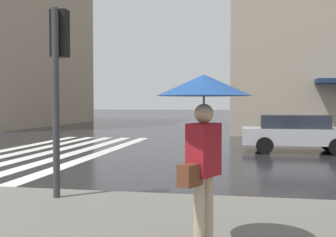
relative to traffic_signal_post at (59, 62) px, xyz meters
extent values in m
plane|color=black|center=(3.56, 2.71, -2.59)|extent=(220.00, 220.00, 0.00)
cube|color=silver|center=(7.56, 1.88, -2.58)|extent=(13.00, 0.50, 0.01)
cube|color=silver|center=(7.56, 2.88, -2.58)|extent=(13.00, 0.50, 0.01)
cube|color=silver|center=(7.56, 3.88, -2.58)|extent=(13.00, 0.50, 0.01)
cube|color=silver|center=(7.56, 4.88, -2.58)|extent=(13.00, 0.50, 0.01)
cube|color=silver|center=(7.56, 5.88, -2.58)|extent=(13.00, 0.50, 0.01)
cylinder|color=#333338|center=(-0.12, 0.00, -0.75)|extent=(0.12, 0.12, 3.37)
cube|color=black|center=(0.06, 0.00, 0.51)|extent=(0.22, 0.30, 0.85)
sphere|color=red|center=(0.18, 0.00, 0.79)|extent=(0.17, 0.17, 0.17)
sphere|color=orange|center=(0.18, 0.00, 0.51)|extent=(0.17, 0.17, 0.17)
sphere|color=green|center=(0.18, 0.00, 0.23)|extent=(0.17, 0.17, 0.17)
cube|color=#B7B7BC|center=(9.06, -5.30, -1.98)|extent=(1.75, 4.10, 0.60)
cube|color=#232833|center=(9.06, -5.15, -1.43)|extent=(1.54, 2.46, 0.50)
cylinder|color=black|center=(9.89, -6.55, -2.28)|extent=(0.20, 0.62, 0.62)
cylinder|color=black|center=(9.89, -4.05, -2.28)|extent=(0.20, 0.62, 0.62)
cylinder|color=black|center=(8.24, -4.05, -2.28)|extent=(0.20, 0.62, 0.62)
cube|color=maroon|center=(-2.30, -2.85, -1.28)|extent=(0.47, 0.39, 0.60)
sphere|color=tan|center=(-2.30, -2.85, -0.87)|extent=(0.22, 0.22, 0.22)
cylinder|color=tan|center=(-2.22, -2.89, -2.01)|extent=(0.13, 0.13, 0.86)
cylinder|color=tan|center=(-2.38, -2.81, -2.01)|extent=(0.13, 0.13, 0.86)
cube|color=brown|center=(-2.55, -2.72, -1.53)|extent=(0.32, 0.27, 0.24)
cone|color=#1E478C|center=(-2.30, -2.85, -0.55)|extent=(1.07, 1.07, 0.24)
cylinder|color=#4C4C51|center=(-2.30, -2.85, -1.07)|extent=(0.02, 0.02, 0.81)
camera|label=1|loc=(-6.91, -3.29, -0.75)|focal=43.70mm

